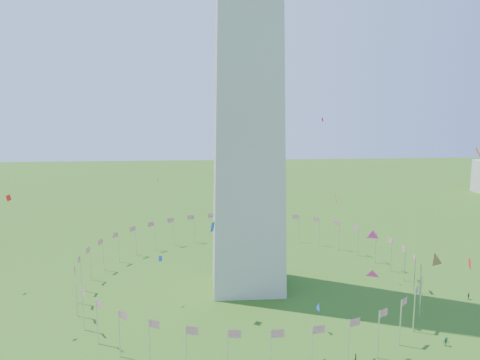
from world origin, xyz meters
name	(u,v)px	position (x,y,z in m)	size (l,w,h in m)	color
flag_ring	(247,268)	(0.00, 50.00, 4.50)	(80.24, 80.24, 9.00)	silver
kites_aloft	(335,229)	(13.36, 21.93, 22.08)	(119.70, 73.81, 41.95)	#CC2699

